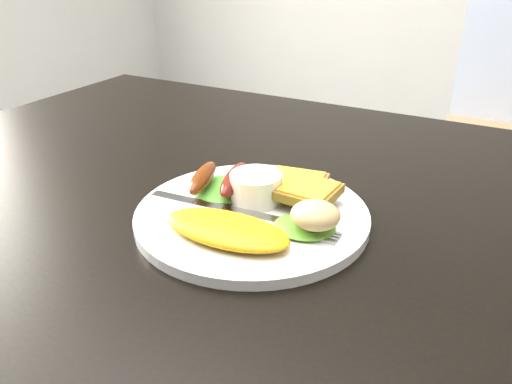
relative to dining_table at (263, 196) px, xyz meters
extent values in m
cube|color=black|center=(0.00, 0.00, 0.00)|extent=(1.20, 0.80, 0.04)
cube|color=tan|center=(0.25, 1.23, -0.28)|extent=(0.37, 0.37, 0.04)
imported|color=navy|center=(0.23, 0.72, 0.10)|extent=(0.68, 0.55, 1.65)
cylinder|color=white|center=(0.03, -0.09, 0.03)|extent=(0.27, 0.27, 0.01)
ellipsoid|color=#2A871B|center=(-0.02, -0.07, 0.04)|extent=(0.09, 0.09, 0.01)
ellipsoid|color=#4B821E|center=(0.11, -0.11, 0.04)|extent=(0.08, 0.07, 0.01)
ellipsoid|color=#FFAD17|center=(0.04, -0.16, 0.04)|extent=(0.15, 0.07, 0.02)
ellipsoid|color=#6B290B|center=(-0.04, -0.08, 0.05)|extent=(0.05, 0.09, 0.02)
ellipsoid|color=maroon|center=(-0.01, -0.07, 0.05)|extent=(0.05, 0.10, 0.02)
cylinder|color=white|center=(0.03, -0.07, 0.05)|extent=(0.08, 0.08, 0.04)
cube|color=olive|center=(0.05, -0.02, 0.04)|extent=(0.08, 0.08, 0.01)
cube|color=olive|center=(0.09, -0.05, 0.05)|extent=(0.07, 0.07, 0.01)
ellipsoid|color=beige|center=(0.12, -0.11, 0.06)|extent=(0.06, 0.06, 0.03)
cube|color=#ADAFB7|center=(0.00, -0.11, 0.03)|extent=(0.18, 0.03, 0.00)
camera|label=1|loc=(0.28, -0.54, 0.31)|focal=35.00mm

